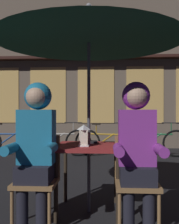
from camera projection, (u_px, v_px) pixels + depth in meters
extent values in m
plane|color=black|center=(89.00, 212.00, 2.95)|extent=(60.00, 60.00, 0.00)
cube|color=maroon|center=(89.00, 147.00, 2.94)|extent=(0.72, 0.72, 0.04)
cylinder|color=#2D2319|center=(56.00, 187.00, 2.66)|extent=(0.04, 0.04, 0.70)
cylinder|color=#2D2319|center=(118.00, 189.00, 2.62)|extent=(0.04, 0.04, 0.70)
cylinder|color=#2D2319|center=(65.00, 173.00, 3.27)|extent=(0.04, 0.04, 0.70)
cylinder|color=#2D2319|center=(116.00, 174.00, 3.23)|extent=(0.04, 0.04, 0.70)
cylinder|color=#4C4C51|center=(89.00, 110.00, 2.94)|extent=(0.04, 0.04, 2.25)
cone|color=#19472D|center=(89.00, 26.00, 2.94)|extent=(2.10, 2.10, 0.38)
sphere|color=#4C4C51|center=(89.00, 6.00, 2.94)|extent=(0.06, 0.06, 0.06)
cube|color=white|center=(84.00, 146.00, 2.83)|extent=(0.11, 0.11, 0.02)
cube|color=white|center=(84.00, 137.00, 2.83)|extent=(0.09, 0.09, 0.16)
pyramid|color=white|center=(84.00, 127.00, 2.83)|extent=(0.11, 0.11, 0.06)
cube|color=olive|center=(36.00, 183.00, 2.54)|extent=(0.40, 0.40, 0.04)
cylinder|color=olive|center=(49.00, 214.00, 2.36)|extent=(0.03, 0.03, 0.41)
cylinder|color=olive|center=(12.00, 213.00, 2.38)|extent=(0.03, 0.03, 0.41)
cylinder|color=olive|center=(57.00, 201.00, 2.70)|extent=(0.03, 0.03, 0.41)
cylinder|color=olive|center=(24.00, 200.00, 2.72)|extent=(0.03, 0.03, 0.41)
cube|color=olive|center=(40.00, 156.00, 2.72)|extent=(0.40, 0.03, 0.42)
cube|color=olive|center=(137.00, 185.00, 2.47)|extent=(0.40, 0.40, 0.04)
cylinder|color=olive|center=(159.00, 216.00, 2.29)|extent=(0.03, 0.03, 0.41)
cylinder|color=olive|center=(120.00, 215.00, 2.32)|extent=(0.03, 0.03, 0.41)
cylinder|color=olive|center=(152.00, 203.00, 2.63)|extent=(0.03, 0.03, 0.41)
cylinder|color=olive|center=(118.00, 202.00, 2.66)|extent=(0.03, 0.03, 0.41)
cube|color=olive|center=(135.00, 157.00, 2.66)|extent=(0.40, 0.03, 0.42)
cylinder|color=black|center=(42.00, 209.00, 2.41)|extent=(0.11, 0.11, 0.45)
cylinder|color=black|center=(22.00, 209.00, 2.42)|extent=(0.11, 0.11, 0.45)
cube|color=black|center=(36.00, 172.00, 2.54)|extent=(0.32, 0.36, 0.16)
cube|color=teal|center=(37.00, 136.00, 2.57)|extent=(0.34, 0.22, 0.52)
cylinder|color=teal|center=(50.00, 149.00, 2.34)|extent=(0.09, 0.30, 0.09)
cylinder|color=teal|center=(10.00, 149.00, 2.37)|extent=(0.09, 0.30, 0.09)
sphere|color=tan|center=(37.00, 97.00, 2.57)|extent=(0.21, 0.21, 0.21)
sphere|color=teal|center=(38.00, 96.00, 2.62)|extent=(0.27, 0.27, 0.27)
cylinder|color=black|center=(149.00, 212.00, 2.34)|extent=(0.11, 0.11, 0.45)
cylinder|color=black|center=(128.00, 212.00, 2.36)|extent=(0.11, 0.11, 0.45)
cube|color=black|center=(137.00, 174.00, 2.47)|extent=(0.32, 0.36, 0.16)
cube|color=purple|center=(137.00, 137.00, 2.51)|extent=(0.34, 0.22, 0.52)
cylinder|color=purple|center=(161.00, 150.00, 2.28)|extent=(0.09, 0.30, 0.09)
cylinder|color=purple|center=(119.00, 150.00, 2.30)|extent=(0.09, 0.30, 0.09)
sphere|color=tan|center=(137.00, 96.00, 2.51)|extent=(0.21, 0.21, 0.21)
sphere|color=purple|center=(136.00, 96.00, 2.56)|extent=(0.27, 0.27, 0.27)
cube|color=#6B5B4C|center=(120.00, 47.00, 8.28)|extent=(10.00, 0.60, 6.20)
cube|color=#E0B260|center=(1.00, 95.00, 8.21)|extent=(1.10, 0.02, 1.70)
cube|color=#E0B260|center=(48.00, 95.00, 8.12)|extent=(1.10, 0.02, 1.70)
cube|color=#E0B260|center=(96.00, 95.00, 8.03)|extent=(1.10, 0.02, 1.70)
cube|color=#E0B260|center=(145.00, 95.00, 7.93)|extent=(1.10, 0.02, 1.70)
cube|color=#331914|center=(121.00, 57.00, 7.83)|extent=(9.00, 0.36, 0.08)
torus|color=black|center=(30.00, 143.00, 6.55)|extent=(0.66, 0.09, 0.66)
cylinder|color=#1E4C93|center=(9.00, 134.00, 6.56)|extent=(0.84, 0.08, 0.04)
cylinder|color=#1E4C93|center=(4.00, 141.00, 6.56)|extent=(0.61, 0.07, 0.44)
cylinder|color=#1E4C93|center=(25.00, 128.00, 6.55)|extent=(0.02, 0.02, 0.28)
cylinder|color=black|center=(25.00, 123.00, 6.55)|extent=(0.44, 0.05, 0.02)
torus|color=black|center=(78.00, 143.00, 6.56)|extent=(0.66, 0.06, 0.66)
torus|color=black|center=(38.00, 142.00, 6.64)|extent=(0.66, 0.06, 0.66)
cylinder|color=#ADA89E|center=(58.00, 134.00, 6.60)|extent=(0.84, 0.05, 0.04)
cylinder|color=#ADA89E|center=(53.00, 141.00, 6.61)|extent=(0.61, 0.05, 0.44)
cylinder|color=#ADA89E|center=(47.00, 129.00, 6.62)|extent=(0.02, 0.02, 0.24)
cube|color=black|center=(47.00, 124.00, 6.62)|extent=(0.20, 0.08, 0.04)
cylinder|color=#ADA89E|center=(73.00, 128.00, 6.57)|extent=(0.02, 0.02, 0.28)
cylinder|color=black|center=(73.00, 123.00, 6.56)|extent=(0.44, 0.03, 0.02)
torus|color=black|center=(128.00, 144.00, 6.32)|extent=(0.65, 0.20, 0.66)
torus|color=black|center=(88.00, 142.00, 6.61)|extent=(0.65, 0.20, 0.66)
cylinder|color=#B78419|center=(108.00, 134.00, 6.47)|extent=(0.82, 0.22, 0.04)
cylinder|color=#B78419|center=(103.00, 142.00, 6.50)|extent=(0.60, 0.17, 0.44)
cylinder|color=#B78419|center=(96.00, 129.00, 6.55)|extent=(0.02, 0.02, 0.24)
cube|color=black|center=(96.00, 124.00, 6.55)|extent=(0.21, 0.12, 0.04)
cylinder|color=#B78419|center=(123.00, 129.00, 6.35)|extent=(0.02, 0.02, 0.28)
cylinder|color=black|center=(123.00, 123.00, 6.35)|extent=(0.43, 0.12, 0.02)
torus|color=black|center=(176.00, 143.00, 6.41)|extent=(0.66, 0.12, 0.66)
torus|color=black|center=(134.00, 143.00, 6.58)|extent=(0.66, 0.12, 0.66)
cylinder|color=#236B3D|center=(155.00, 134.00, 6.50)|extent=(0.84, 0.12, 0.04)
cylinder|color=#236B3D|center=(150.00, 141.00, 6.52)|extent=(0.61, 0.10, 0.44)
cylinder|color=#236B3D|center=(143.00, 129.00, 6.54)|extent=(0.02, 0.02, 0.24)
cube|color=black|center=(143.00, 124.00, 6.54)|extent=(0.21, 0.10, 0.04)
cylinder|color=#236B3D|center=(171.00, 129.00, 6.43)|extent=(0.02, 0.02, 0.28)
cylinder|color=black|center=(171.00, 123.00, 6.43)|extent=(0.44, 0.07, 0.02)
cube|color=black|center=(89.00, 142.00, 3.13)|extent=(0.21, 0.15, 0.02)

